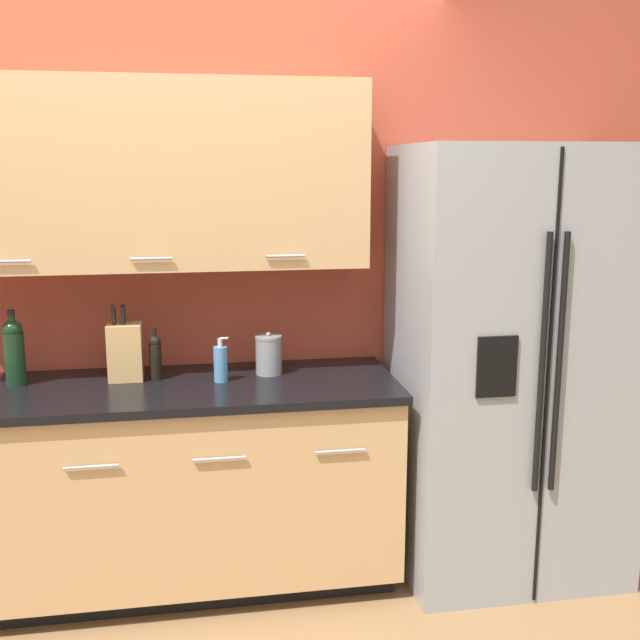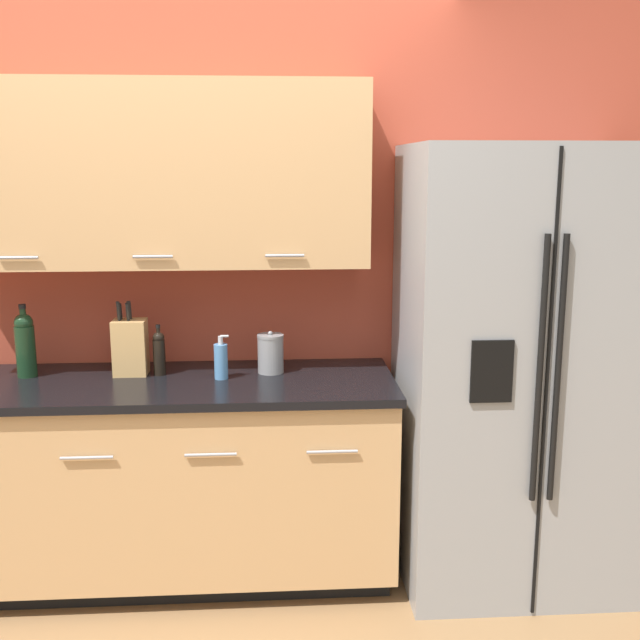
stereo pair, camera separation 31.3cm
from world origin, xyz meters
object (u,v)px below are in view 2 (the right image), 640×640
steel_canister (271,353)px  wine_bottle (25,343)px  refrigerator (515,369)px  knife_block (130,347)px  oil_bottle (159,352)px  soap_dispenser (221,361)px

steel_canister → wine_bottle: bearing=179.6°
wine_bottle → steel_canister: bearing=-0.4°
refrigerator → knife_block: 1.65m
knife_block → oil_bottle: bearing=-6.8°
oil_bottle → wine_bottle: bearing=178.8°
soap_dispenser → steel_canister: (0.21, 0.08, 0.01)m
refrigerator → steel_canister: refrigerator is taller
knife_block → oil_bottle: size_ratio=1.47×
wine_bottle → soap_dispenser: size_ratio=1.66×
wine_bottle → soap_dispenser: bearing=-6.2°
refrigerator → oil_bottle: refrigerator is taller
oil_bottle → steel_canister: (0.48, 0.01, -0.01)m
wine_bottle → soap_dispenser: wine_bottle is taller
knife_block → steel_canister: knife_block is taller
knife_block → wine_bottle: knife_block is taller
knife_block → oil_bottle: knife_block is taller
refrigerator → soap_dispenser: 1.25m
refrigerator → oil_bottle: (-1.52, 0.14, 0.06)m
steel_canister → oil_bottle: bearing=-179.4°
knife_block → wine_bottle: 0.44m
refrigerator → knife_block: refrigerator is taller
wine_bottle → oil_bottle: size_ratio=1.42×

